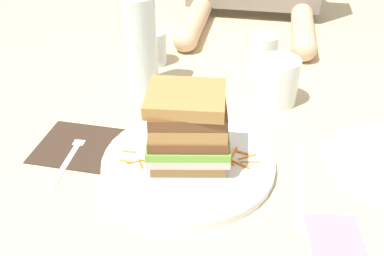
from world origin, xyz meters
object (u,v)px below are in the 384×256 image
at_px(napkin_dark, 77,145).
at_px(fork, 72,151).
at_px(empty_tumbler_1, 264,51).
at_px(water_bottle, 141,37).
at_px(knife, 300,185).
at_px(empty_tumbler_0, 153,48).
at_px(main_plate, 189,161).
at_px(juice_glass, 278,84).
at_px(sandwich, 188,127).
at_px(napkin_pink, 335,235).

distance_m(napkin_dark, fork, 0.02).
bearing_deg(empty_tumbler_1, water_bottle, -149.48).
height_order(napkin_dark, knife, same).
xyz_separation_m(napkin_dark, empty_tumbler_0, (0.05, 0.34, 0.04)).
bearing_deg(napkin_dark, main_plate, -4.30).
relative_size(juice_glass, empty_tumbler_1, 1.25).
bearing_deg(empty_tumbler_0, juice_glass, -23.28).
xyz_separation_m(fork, water_bottle, (0.06, 0.25, 0.11)).
bearing_deg(knife, water_bottle, 141.12).
relative_size(sandwich, knife, 0.73).
distance_m(main_plate, knife, 0.18).
bearing_deg(sandwich, empty_tumbler_1, 75.12).
bearing_deg(water_bottle, main_plate, -59.22).
bearing_deg(sandwich, fork, -177.93).
bearing_deg(napkin_pink, knife, 116.46).
height_order(main_plate, knife, main_plate).
distance_m(main_plate, juice_glass, 0.27).
xyz_separation_m(fork, juice_glass, (0.34, 0.24, 0.04)).
relative_size(main_plate, napkin_dark, 2.08).
bearing_deg(empty_tumbler_1, fork, -127.54).
xyz_separation_m(water_bottle, empty_tumbler_1, (0.25, 0.15, -0.08)).
bearing_deg(juice_glass, empty_tumbler_1, 102.35).
bearing_deg(napkin_dark, sandwich, -4.20).
height_order(main_plate, sandwich, sandwich).
bearing_deg(sandwich, empty_tumbler_0, 113.08).
bearing_deg(fork, napkin_dark, 91.81).
distance_m(juice_glass, empty_tumbler_1, 0.16).
bearing_deg(knife, napkin_dark, 175.01).
height_order(sandwich, knife, sandwich).
xyz_separation_m(juice_glass, empty_tumbler_1, (-0.03, 0.16, -0.00)).
bearing_deg(empty_tumbler_1, empty_tumbler_0, -172.62).
xyz_separation_m(main_plate, sandwich, (-0.00, 0.00, 0.07)).
bearing_deg(main_plate, sandwich, 143.75).
bearing_deg(empty_tumbler_0, napkin_pink, -51.05).
bearing_deg(sandwich, water_bottle, 120.73).
relative_size(sandwich, fork, 0.87).
bearing_deg(main_plate, napkin_pink, -26.15).
height_order(main_plate, juice_glass, juice_glass).
height_order(fork, empty_tumbler_0, empty_tumbler_0).
xyz_separation_m(main_plate, empty_tumbler_1, (0.10, 0.39, 0.03)).
relative_size(fork, empty_tumbler_0, 2.11).
height_order(sandwich, fork, sandwich).
bearing_deg(knife, sandwich, 174.13).
height_order(sandwich, napkin_pink, sandwich).
height_order(main_plate, empty_tumbler_0, empty_tumbler_0).
xyz_separation_m(knife, empty_tumbler_1, (-0.08, 0.41, 0.04)).
relative_size(fork, knife, 0.83).
bearing_deg(juice_glass, fork, -144.85).
xyz_separation_m(juice_glass, water_bottle, (-0.28, 0.01, 0.07)).
bearing_deg(fork, main_plate, 1.96).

